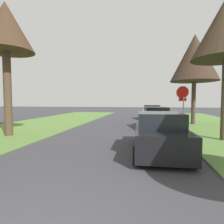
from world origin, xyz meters
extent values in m
cylinder|color=#9EA0A5|center=(3.97, 10.53, 1.16)|extent=(0.07, 0.49, 2.22)
cylinder|color=white|center=(3.97, 10.79, 2.58)|extent=(0.82, 0.24, 0.79)
cylinder|color=red|center=(3.97, 10.79, 2.58)|extent=(0.77, 0.24, 0.75)
cube|color=red|center=(3.97, 10.71, 2.11)|extent=(0.48, 0.11, 0.20)
cylinder|color=#453929|center=(5.52, 8.40, 2.06)|extent=(0.30, 0.30, 4.02)
cylinder|color=#453929|center=(5.47, 8.88, 4.46)|extent=(1.06, 0.25, 0.89)
cylinder|color=#47362A|center=(5.69, 15.03, 1.87)|extent=(0.34, 0.34, 3.63)
cone|color=#38281E|center=(5.69, 15.03, 5.65)|extent=(3.93, 3.93, 3.93)
cylinder|color=#47362A|center=(6.32, 15.15, 4.18)|extent=(0.41, 1.39, 1.12)
cylinder|color=#47362A|center=(5.10, 15.21, 4.26)|extent=(0.54, 1.32, 1.27)
cylinder|color=#47362A|center=(5.70, 14.63, 4.40)|extent=(0.93, 0.19, 1.51)
cylinder|color=#4F3A2A|center=(-6.04, 7.57, 2.41)|extent=(0.43, 0.43, 4.72)
cone|color=#3F2B1D|center=(-6.04, 7.57, 6.13)|extent=(3.03, 3.03, 2.72)
cylinder|color=#4F3A2A|center=(-6.48, 7.71, 5.36)|extent=(0.50, 1.09, 1.30)
cylinder|color=#4F3A2A|center=(-6.26, 8.15, 5.30)|extent=(1.35, 0.66, 1.20)
cube|color=black|center=(2.16, 5.76, 0.59)|extent=(1.97, 4.46, 0.85)
cube|color=black|center=(2.17, 5.54, 1.29)|extent=(1.67, 2.08, 0.56)
cylinder|color=black|center=(1.24, 7.38, 0.30)|extent=(0.22, 0.61, 0.60)
cylinder|color=black|center=(2.98, 7.44, 0.30)|extent=(0.22, 0.61, 0.60)
cylinder|color=black|center=(1.35, 4.08, 0.30)|extent=(0.22, 0.61, 0.60)
cylinder|color=black|center=(3.09, 4.14, 0.30)|extent=(0.22, 0.61, 0.60)
cube|color=#28663D|center=(2.46, 12.63, 0.59)|extent=(1.97, 4.46, 0.85)
cube|color=black|center=(2.46, 12.41, 1.29)|extent=(1.67, 2.08, 0.56)
cylinder|color=black|center=(1.53, 14.25, 0.30)|extent=(0.22, 0.61, 0.60)
cylinder|color=black|center=(3.27, 14.31, 0.30)|extent=(0.22, 0.61, 0.60)
cylinder|color=black|center=(1.64, 10.95, 0.30)|extent=(0.22, 0.61, 0.60)
cylinder|color=black|center=(3.38, 11.01, 0.30)|extent=(0.22, 0.61, 0.60)
cube|color=white|center=(2.33, 18.98, 0.59)|extent=(1.97, 4.46, 0.85)
cube|color=black|center=(2.34, 18.76, 1.29)|extent=(1.67, 2.08, 0.56)
cylinder|color=black|center=(1.40, 20.60, 0.30)|extent=(0.22, 0.61, 0.60)
cylinder|color=black|center=(3.14, 20.66, 0.30)|extent=(0.22, 0.61, 0.60)
cylinder|color=black|center=(1.51, 17.31, 0.30)|extent=(0.22, 0.61, 0.60)
cylinder|color=black|center=(3.25, 17.36, 0.30)|extent=(0.22, 0.61, 0.60)
camera|label=1|loc=(1.60, -1.67, 2.01)|focal=29.54mm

